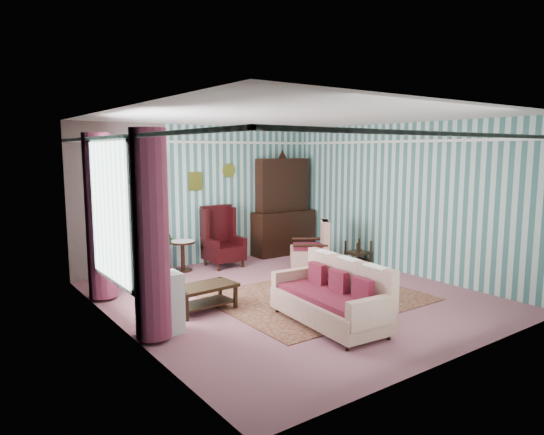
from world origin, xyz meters
TOP-DOWN VIEW (x-y plane):
  - floor at (0.00, 0.00)m, footprint 6.00×6.00m
  - room_shell at (-0.62, 0.18)m, footprint 5.53×6.02m
  - bookcase at (-1.35, 2.84)m, footprint 0.80×0.28m
  - dresser_hutch at (1.90, 2.72)m, footprint 1.50×0.56m
  - wingback_left at (-1.60, 2.45)m, footprint 0.76×0.80m
  - wingback_right at (0.15, 2.45)m, footprint 0.76×0.80m
  - seated_woman at (-1.60, 2.45)m, footprint 0.44×0.40m
  - round_side_table at (-0.70, 2.60)m, footprint 0.50×0.50m
  - nest_table at (2.47, 0.90)m, footprint 0.45×0.38m
  - plant_stand at (-2.40, -0.30)m, footprint 0.55×0.35m
  - rug at (0.30, -0.30)m, footprint 3.20×2.60m
  - sofa at (-0.40, -1.34)m, footprint 1.26×1.91m
  - floral_armchair at (1.39, 1.19)m, footprint 1.08×1.10m
  - coffee_table at (-1.51, 0.18)m, footprint 0.99×0.59m
  - potted_plant_a at (-2.50, -0.44)m, footprint 0.41×0.36m
  - potted_plant_b at (-2.30, -0.19)m, footprint 0.34×0.31m
  - potted_plant_c at (-2.43, -0.30)m, footprint 0.27×0.27m

SIDE VIEW (x-z plane):
  - floor at x=0.00m, z-range 0.00..0.00m
  - rug at x=0.30m, z-range 0.00..0.01m
  - coffee_table at x=-1.51m, z-range 0.00..0.40m
  - nest_table at x=2.47m, z-range 0.00..0.54m
  - round_side_table at x=-0.70m, z-range 0.00..0.60m
  - plant_stand at x=-2.40m, z-range 0.00..0.80m
  - floral_armchair at x=1.39m, z-range 0.00..0.94m
  - sofa at x=-0.40m, z-range 0.00..1.09m
  - seated_woman at x=-1.60m, z-range 0.00..1.18m
  - wingback_left at x=-1.60m, z-range 0.00..1.25m
  - wingback_right at x=0.15m, z-range 0.00..1.25m
  - potted_plant_c at x=-2.43m, z-range 0.80..1.19m
  - potted_plant_a at x=-2.50m, z-range 0.80..1.22m
  - potted_plant_b at x=-2.30m, z-range 0.80..1.30m
  - bookcase at x=-1.35m, z-range 0.00..2.24m
  - dresser_hutch at x=1.90m, z-range 0.00..2.36m
  - room_shell at x=-0.62m, z-range 0.55..3.46m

